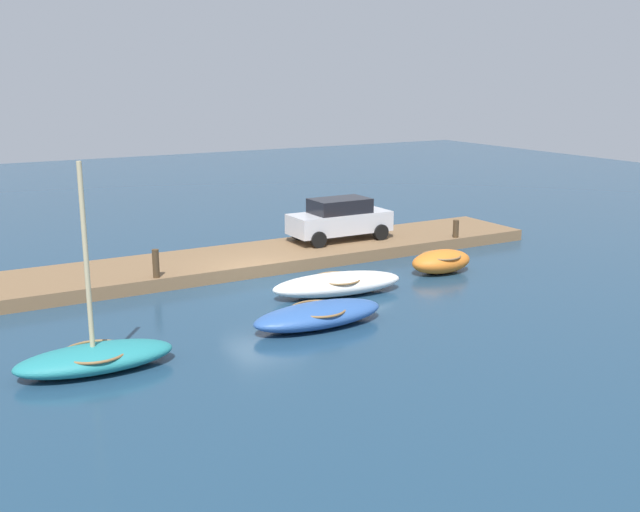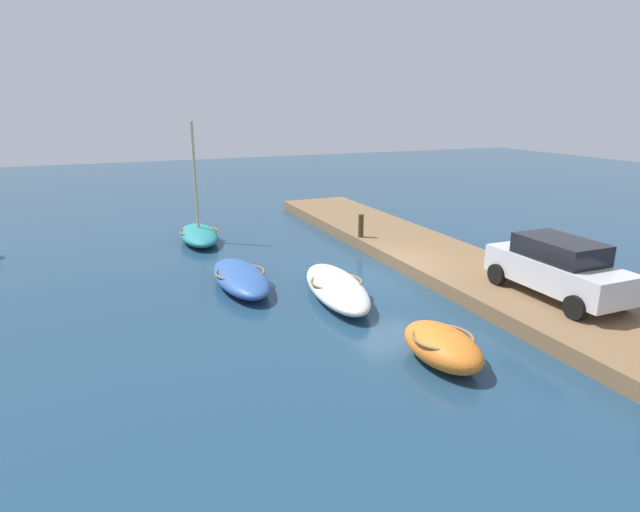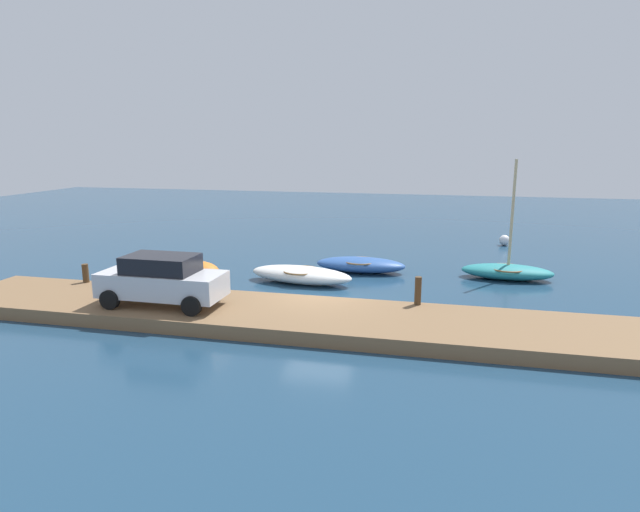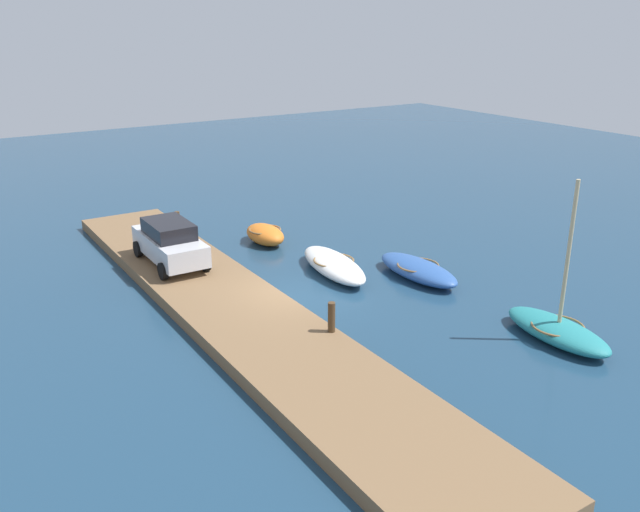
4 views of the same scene
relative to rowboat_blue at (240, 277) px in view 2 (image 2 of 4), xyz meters
name	(u,v)px [view 2 (image 2 of 4)]	position (x,y,z in m)	size (l,w,h in m)	color
ground_plane	(389,274)	(-0.71, -5.14, -0.35)	(84.00, 84.00, 0.00)	navy
dock_platform	(443,261)	(-0.71, -7.43, -0.12)	(25.14, 3.68, 0.45)	brown
rowboat_blue	(240,277)	(0.00, 0.00, 0.00)	(4.03, 1.62, 0.68)	#2D569E
rowboat_white	(336,287)	(-2.12, -2.46, 0.02)	(4.60, 2.12, 0.71)	white
rowboat_teal	(199,234)	(6.32, 0.19, 0.02)	(3.86, 1.73, 5.08)	teal
dinghy_orange	(442,346)	(-6.79, -2.97, 0.08)	(2.40, 1.42, 0.83)	orange
mooring_post_mid_west	(361,226)	(2.84, -5.84, 0.58)	(0.22, 0.22, 0.95)	#47331E
parked_car	(557,267)	(-5.43, -7.80, 0.97)	(4.14, 1.88, 1.69)	silver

